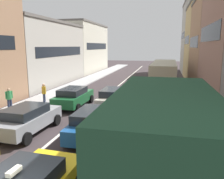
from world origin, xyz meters
TOP-DOWN VIEW (x-y plane):
  - sidewalk_left at (-6.70, 20.00)m, footprint 2.60×64.00m
  - lane_stripe_left at (-1.70, 20.00)m, footprint 0.16×60.00m
  - lane_stripe_right at (1.70, 20.00)m, footprint 0.16×60.00m
  - building_row_left at (-12.00, 21.67)m, footprint 7.20×43.90m
  - removalist_box_truck at (3.70, 2.77)m, footprint 2.72×7.71m
  - sedan_centre_lane_second at (0.20, 7.09)m, footprint 2.11×4.32m
  - wagon_left_lane_second at (-3.51, 6.87)m, footprint 2.17×4.35m
  - hatchback_centre_lane_third at (-0.12, 12.95)m, footprint 2.10×4.32m
  - sedan_left_lane_third at (-3.20, 12.55)m, footprint 2.10×4.32m
  - sedan_right_lane_behind_truck at (3.53, 10.02)m, footprint 2.22×4.38m
  - bus_mid_queue_primary at (3.51, 22.26)m, footprint 2.93×10.54m
  - pedestrian_near_kerb at (-5.91, 12.87)m, footprint 0.34×0.52m
  - pedestrian_far_sidewalk at (-7.39, 10.53)m, footprint 0.34×0.48m

SIDE VIEW (x-z plane):
  - lane_stripe_left at x=-1.70m, z-range 0.00..0.01m
  - lane_stripe_right at x=1.70m, z-range 0.00..0.01m
  - sidewalk_left at x=-6.70m, z-range 0.00..0.14m
  - sedan_centre_lane_second at x=0.20m, z-range 0.05..1.54m
  - wagon_left_lane_second at x=-3.51m, z-range 0.05..1.54m
  - hatchback_centre_lane_third at x=-0.12m, z-range 0.05..1.54m
  - sedan_left_lane_third at x=-3.20m, z-range 0.05..1.54m
  - sedan_right_lane_behind_truck at x=3.53m, z-range 0.05..1.54m
  - pedestrian_near_kerb at x=-5.91m, z-range 0.12..1.78m
  - pedestrian_far_sidewalk at x=-7.39m, z-range 0.12..1.78m
  - bus_mid_queue_primary at x=3.51m, z-range 0.31..3.21m
  - removalist_box_truck at x=3.70m, z-range 0.18..3.76m
  - building_row_left at x=-12.00m, z-range -0.33..8.90m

